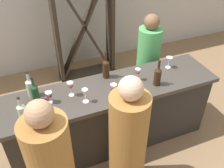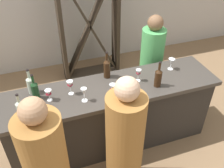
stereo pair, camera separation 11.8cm
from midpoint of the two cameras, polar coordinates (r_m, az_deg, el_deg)
name	(u,v)px [view 2 (the right image)]	position (r m, az deg, el deg)	size (l,w,h in m)	color
ground_plane	(112,141)	(3.40, 1.02, -12.96)	(12.00, 12.00, 0.00)	#846647
bar_counter	(112,116)	(3.07, 1.11, -7.46)	(2.49, 0.62, 0.90)	#2A2723
wine_rack	(89,25)	(4.17, -4.42, 13.30)	(0.99, 0.28, 1.88)	#33281E
wine_bottle_leftmost_clear_pale	(21,108)	(2.49, -18.95, -5.34)	(0.08, 0.08, 0.27)	#B7C6B2
wine_bottle_second_left_clear_pale	(31,84)	(2.76, -16.98, -0.08)	(0.08, 0.08, 0.30)	#B7C6B2
wine_bottle_center_olive_green	(35,90)	(2.66, -16.06, -1.30)	(0.07, 0.07, 0.30)	#193D1E
wine_bottle_second_right_amber_brown	(107,68)	(2.87, 0.00, 3.74)	(0.08, 0.08, 0.33)	#331E0F
wine_bottle_rightmost_amber_brown	(158,77)	(2.79, 11.76, 1.55)	(0.08, 0.08, 0.31)	#331E0F
wine_glass_near_left	(113,89)	(2.57, 1.46, -1.09)	(0.07, 0.07, 0.17)	white
wine_glass_near_center	(84,92)	(2.54, -5.14, -1.93)	(0.06, 0.06, 0.16)	white
wine_glass_near_right	(48,93)	(2.62, -13.14, -2.09)	(0.07, 0.07, 0.13)	white
wine_glass_far_left	(138,73)	(2.84, 7.26, 2.43)	(0.06, 0.06, 0.15)	white
wine_glass_far_center	(70,85)	(2.65, -8.35, -0.26)	(0.07, 0.07, 0.17)	white
wine_glass_far_right	(171,62)	(3.13, 14.53, 4.88)	(0.08, 0.08, 0.15)	white
person_center_guest	(125,143)	(2.52, 4.28, -13.45)	(0.49, 0.49, 1.45)	#9E6B33
person_right_guest	(151,67)	(3.62, 9.78, 3.94)	(0.41, 0.41, 1.43)	#4CA559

